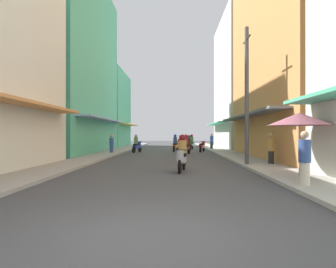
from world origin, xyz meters
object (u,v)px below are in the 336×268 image
(vendor_umbrella, at_px, (299,119))
(pedestrian_far, at_px, (212,142))
(motorbike_silver, at_px, (182,155))
(motorbike_maroon, at_px, (187,145))
(motorbike_orange, at_px, (176,144))
(utility_pole, at_px, (247,95))
(pedestrian_crossing, at_px, (305,160))
(pedestrian_midway, at_px, (271,147))
(motorbike_blue, at_px, (137,144))
(parked_car, at_px, (186,141))
(pedestrian_foreground, at_px, (111,143))
(motorbike_red, at_px, (202,146))
(motorbike_green, at_px, (192,143))

(vendor_umbrella, bearing_deg, pedestrian_far, 92.38)
(pedestrian_far, bearing_deg, motorbike_silver, -101.80)
(motorbike_maroon, distance_m, motorbike_orange, 3.38)
(motorbike_maroon, distance_m, utility_pole, 9.00)
(pedestrian_crossing, height_order, pedestrian_midway, pedestrian_midway)
(motorbike_orange, height_order, motorbike_blue, same)
(parked_car, xyz_separation_m, pedestrian_foreground, (-6.52, -14.63, 0.18))
(motorbike_red, distance_m, motorbike_orange, 2.39)
(motorbike_red, height_order, motorbike_orange, motorbike_orange)
(pedestrian_far, height_order, utility_pole, utility_pole)
(pedestrian_crossing, bearing_deg, motorbike_orange, 102.05)
(vendor_umbrella, bearing_deg, parked_car, 96.34)
(pedestrian_crossing, xyz_separation_m, utility_pole, (-0.20, 5.63, 2.65))
(motorbike_silver, relative_size, motorbike_orange, 1.02)
(motorbike_green, xyz_separation_m, vendor_umbrella, (2.71, -18.33, 1.42))
(vendor_umbrella, bearing_deg, motorbike_orange, 105.99)
(motorbike_orange, xyz_separation_m, pedestrian_crossing, (3.64, -17.07, 0.14))
(pedestrian_midway, bearing_deg, parked_car, 98.45)
(pedestrian_midway, distance_m, vendor_umbrella, 4.26)
(motorbike_maroon, bearing_deg, pedestrian_far, 65.66)
(motorbike_green, xyz_separation_m, utility_pole, (1.81, -14.61, 2.79))
(motorbike_maroon, relative_size, parked_car, 0.41)
(pedestrian_midway, bearing_deg, vendor_umbrella, -95.62)
(motorbike_maroon, bearing_deg, pedestrian_crossing, -78.54)
(pedestrian_crossing, bearing_deg, pedestrian_foreground, 121.93)
(pedestrian_crossing, relative_size, pedestrian_far, 1.02)
(motorbike_green, bearing_deg, motorbike_orange, -117.22)
(motorbike_red, bearing_deg, pedestrian_far, 68.23)
(pedestrian_foreground, bearing_deg, motorbike_maroon, -3.10)
(pedestrian_crossing, xyz_separation_m, pedestrian_far, (-0.05, 19.87, -0.02))
(motorbike_blue, relative_size, pedestrian_midway, 1.04)
(motorbike_green, relative_size, parked_car, 0.42)
(motorbike_orange, height_order, utility_pole, utility_pole)
(motorbike_silver, bearing_deg, pedestrian_far, 78.20)
(pedestrian_foreground, bearing_deg, motorbike_orange, 29.78)
(motorbike_green, xyz_separation_m, pedestrian_midway, (3.11, -14.25, 0.25))
(motorbike_maroon, xyz_separation_m, vendor_umbrella, (3.49, -11.88, 1.42))
(motorbike_maroon, distance_m, pedestrian_crossing, 14.07)
(parked_car, bearing_deg, pedestrian_far, -75.87)
(motorbike_blue, height_order, pedestrian_crossing, pedestrian_crossing)
(utility_pole, bearing_deg, motorbike_orange, 106.75)
(motorbike_orange, distance_m, pedestrian_foreground, 5.94)
(motorbike_red, xyz_separation_m, motorbike_orange, (-2.37, 0.28, 0.20))
(pedestrian_foreground, height_order, utility_pole, utility_pole)
(motorbike_orange, relative_size, motorbike_blue, 1.01)
(pedestrian_midway, relative_size, pedestrian_foreground, 1.04)
(motorbike_red, bearing_deg, parked_car, 94.79)
(pedestrian_crossing, bearing_deg, motorbike_silver, 132.67)
(motorbike_orange, xyz_separation_m, pedestrian_far, (3.60, 2.80, 0.12))
(pedestrian_crossing, bearing_deg, motorbike_blue, 113.93)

